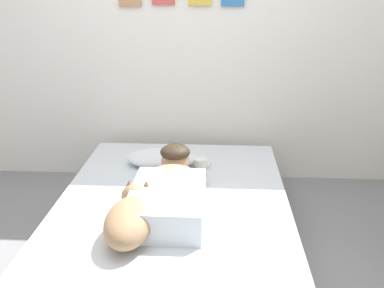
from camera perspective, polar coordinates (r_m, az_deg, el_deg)
ground_plane at (r=2.84m, az=-3.42°, el=-15.64°), size 11.65×11.65×0.00m
back_wall at (r=3.85m, az=-1.19°, el=13.81°), size 3.82×0.12×2.50m
bed at (r=3.02m, az=-2.26°, el=-9.52°), size 1.49×2.07×0.34m
pillow at (r=3.42m, az=-3.80°, el=-1.76°), size 0.52×0.32×0.11m
person_lying at (r=2.78m, az=-2.77°, el=-5.82°), size 0.43×0.92×0.27m
dog at (r=2.50m, az=-7.70°, el=-9.14°), size 0.26×0.57×0.21m
coffee_cup at (r=3.36m, az=1.14°, el=-2.46°), size 0.12×0.09×0.07m
cell_phone at (r=2.80m, az=-1.93°, el=-7.89°), size 0.07×0.14×0.01m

